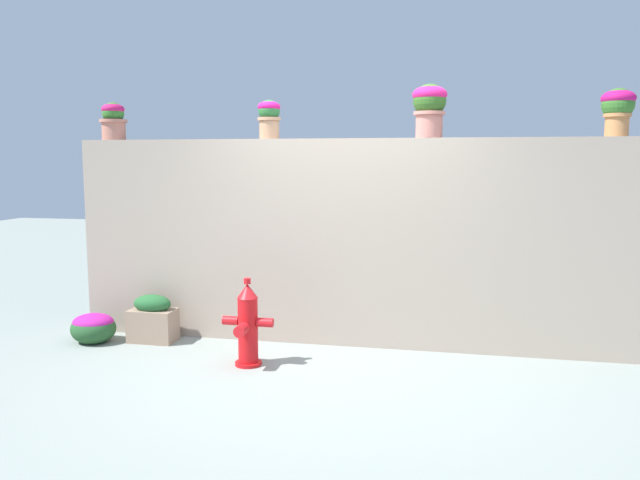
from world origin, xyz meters
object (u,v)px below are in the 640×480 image
object	(u,v)px
potted_plant_2	(430,105)
potted_plant_3	(618,107)
flower_bush_left	(93,327)
planter_box	(153,319)
fire_hydrant	(248,326)
potted_plant_0	(113,119)
potted_plant_1	(269,116)

from	to	relation	value
potted_plant_2	potted_plant_3	world-z (taller)	potted_plant_2
flower_bush_left	planter_box	size ratio (longest dim) A/B	0.95
fire_hydrant	planter_box	distance (m)	1.27
potted_plant_0	planter_box	distance (m)	2.08
potted_plant_0	potted_plant_1	world-z (taller)	potted_plant_0
potted_plant_0	potted_plant_2	distance (m)	3.19
potted_plant_1	fire_hydrant	bearing A→B (deg)	-86.95
potted_plant_3	fire_hydrant	bearing A→B (deg)	-163.84
potted_plant_0	fire_hydrant	xyz separation A→B (m)	(1.70, -0.86, -1.85)
potted_plant_0	potted_plant_2	xyz separation A→B (m)	(3.18, -0.01, 0.09)
potted_plant_3	flower_bush_left	distance (m)	5.28
fire_hydrant	planter_box	world-z (taller)	fire_hydrant
flower_bush_left	potted_plant_2	bearing A→B (deg)	8.79
potted_plant_3	flower_bush_left	xyz separation A→B (m)	(-4.82, -0.54, -2.09)
potted_plant_0	potted_plant_3	size ratio (longest dim) A/B	0.91
planter_box	potted_plant_1	bearing A→B (deg)	18.74
potted_plant_1	planter_box	bearing A→B (deg)	-161.26
potted_plant_2	planter_box	bearing A→B (deg)	-172.58
potted_plant_0	flower_bush_left	world-z (taller)	potted_plant_0
potted_plant_2	potted_plant_3	bearing A→B (deg)	1.73
potted_plant_1	fire_hydrant	size ratio (longest dim) A/B	0.49
potted_plant_3	planter_box	world-z (taller)	potted_plant_3
potted_plant_1	flower_bush_left	size ratio (longest dim) A/B	0.85
potted_plant_0	potted_plant_3	world-z (taller)	potted_plant_3
flower_bush_left	planter_box	xyz separation A→B (m)	(0.56, 0.15, 0.07)
fire_hydrant	planter_box	bearing A→B (deg)	156.32
flower_bush_left	planter_box	bearing A→B (deg)	15.09
potted_plant_1	planter_box	distance (m)	2.30
potted_plant_2	planter_box	xyz separation A→B (m)	(-2.64, -0.34, -2.06)
potted_plant_0	potted_plant_1	xyz separation A→B (m)	(1.65, 0.02, 0.01)
potted_plant_1	potted_plant_2	size ratio (longest dim) A/B	0.77
potted_plant_2	flower_bush_left	bearing A→B (deg)	-171.21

